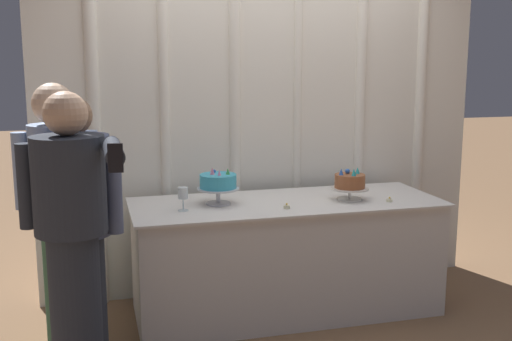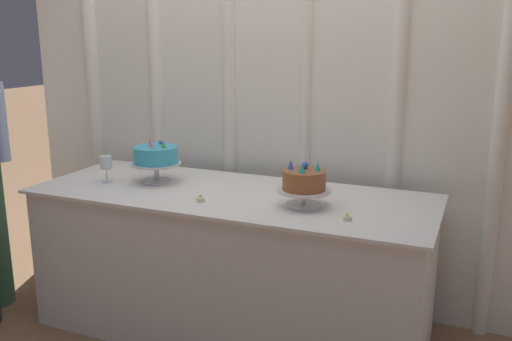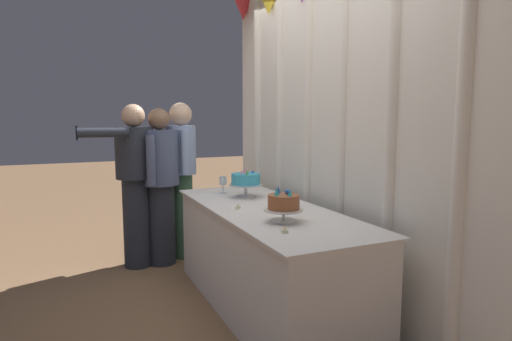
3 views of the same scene
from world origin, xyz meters
The scene contains 8 objects.
ground_plane centered at (0.00, 0.00, 0.00)m, with size 24.00×24.00×0.00m, color #846042.
draped_curtain centered at (-0.01, 0.61, 1.51)m, with size 3.30×0.18×2.88m.
cake_table centered at (0.00, 0.10, 0.39)m, with size 2.08×0.79×0.78m.
cake_display_nearleft centered at (-0.46, 0.13, 0.92)m, with size 0.28×0.28×0.25m.
cake_display_nearright centered at (0.42, 0.02, 0.89)m, with size 0.26×0.26×0.22m.
wine_glass centered at (-0.71, 0.02, 0.88)m, with size 0.06×0.06×0.15m.
tealight_far_left centered at (-0.06, -0.10, 0.79)m, with size 0.04×0.04×0.04m.
tealight_near_left centered at (0.66, -0.10, 0.79)m, with size 0.04×0.04×0.03m.
Camera 2 is at (1.18, -2.37, 1.57)m, focal length 38.79 mm.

